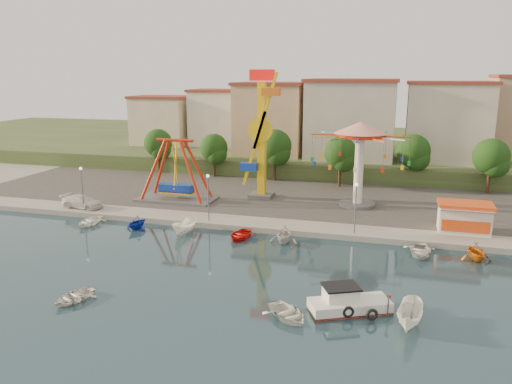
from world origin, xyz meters
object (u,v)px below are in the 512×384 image
(wave_swinger, at_px, (360,145))
(rowboat_a, at_px, (288,313))
(kamikaze_tower, at_px, (262,137))
(pirate_ship_ride, at_px, (176,171))
(cabin_motorboat, at_px, (348,304))
(skiff, at_px, (410,316))
(van, at_px, (82,202))

(wave_swinger, distance_m, rowboat_a, 30.91)
(kamikaze_tower, height_order, wave_swinger, kamikaze_tower)
(pirate_ship_ride, height_order, wave_swinger, wave_swinger)
(cabin_motorboat, distance_m, rowboat_a, 4.50)
(skiff, height_order, van, van)
(rowboat_a, bearing_deg, van, 100.62)
(kamikaze_tower, distance_m, van, 23.77)
(cabin_motorboat, height_order, rowboat_a, cabin_motorboat)
(wave_swinger, height_order, cabin_motorboat, wave_swinger)
(pirate_ship_ride, relative_size, rowboat_a, 2.67)
(wave_swinger, relative_size, rowboat_a, 3.10)
(pirate_ship_ride, distance_m, skiff, 38.35)
(cabin_motorboat, xyz_separation_m, rowboat_a, (-3.90, -2.23, -0.15))
(pirate_ship_ride, bearing_deg, skiff, -41.51)
(pirate_ship_ride, height_order, skiff, pirate_ship_ride)
(pirate_ship_ride, distance_m, rowboat_a, 33.63)
(wave_swinger, bearing_deg, cabin_motorboat, -86.72)
(wave_swinger, bearing_deg, pirate_ship_ride, -171.46)
(kamikaze_tower, bearing_deg, skiff, -58.32)
(rowboat_a, distance_m, van, 35.92)
(cabin_motorboat, bearing_deg, skiff, -40.87)
(kamikaze_tower, xyz_separation_m, van, (-19.85, -10.89, -7.22))
(kamikaze_tower, distance_m, cabin_motorboat, 32.72)
(rowboat_a, height_order, skiff, skiff)
(cabin_motorboat, distance_m, skiff, 4.40)
(rowboat_a, relative_size, van, 0.71)
(wave_swinger, height_order, rowboat_a, wave_swinger)
(pirate_ship_ride, relative_size, wave_swinger, 0.86)
(kamikaze_tower, relative_size, rowboat_a, 4.40)
(skiff, bearing_deg, kamikaze_tower, 130.41)
(wave_swinger, xyz_separation_m, skiff, (5.83, -28.72, -7.39))
(van, bearing_deg, cabin_motorboat, -111.67)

